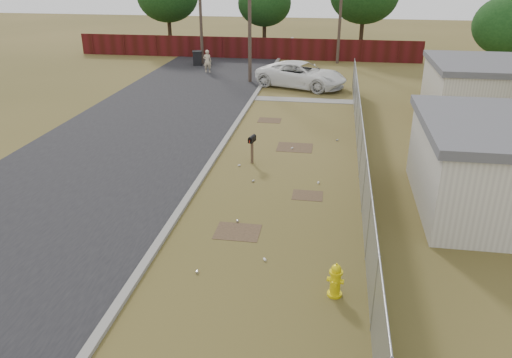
% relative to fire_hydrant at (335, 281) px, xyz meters
% --- Properties ---
extents(ground, '(120.00, 120.00, 0.00)m').
position_rel_fire_hydrant_xyz_m(ground, '(-2.25, 7.79, -0.44)').
color(ground, brown).
rests_on(ground, ground).
extents(street, '(15.10, 60.00, 0.12)m').
position_rel_fire_hydrant_xyz_m(street, '(-9.01, 15.84, -0.43)').
color(street, black).
rests_on(street, ground).
extents(chainlink_fence, '(0.10, 27.06, 2.02)m').
position_rel_fire_hydrant_xyz_m(chainlink_fence, '(0.87, 8.82, 0.35)').
color(chainlink_fence, gray).
rests_on(chainlink_fence, ground).
extents(privacy_fence, '(30.00, 0.12, 1.80)m').
position_rel_fire_hydrant_xyz_m(privacy_fence, '(-8.25, 32.79, 0.46)').
color(privacy_fence, '#480F11').
rests_on(privacy_fence, ground).
extents(utility_poles, '(12.60, 8.24, 9.00)m').
position_rel_fire_hydrant_xyz_m(utility_poles, '(-5.91, 28.46, 4.25)').
color(utility_poles, '#4F4035').
rests_on(utility_poles, ground).
extents(horizon_trees, '(33.32, 31.94, 7.78)m').
position_rel_fire_hydrant_xyz_m(horizon_trees, '(-1.41, 31.35, 4.19)').
color(horizon_trees, '#322416').
rests_on(horizon_trees, ground).
extents(fire_hydrant, '(0.45, 0.46, 0.95)m').
position_rel_fire_hydrant_xyz_m(fire_hydrant, '(0.00, 0.00, 0.00)').
color(fire_hydrant, yellow).
rests_on(fire_hydrant, ground).
extents(mailbox, '(0.29, 0.53, 1.21)m').
position_rel_fire_hydrant_xyz_m(mailbox, '(-3.56, 8.62, 0.52)').
color(mailbox, brown).
rests_on(mailbox, ground).
extents(pickup_truck, '(6.61, 4.68, 1.67)m').
position_rel_fire_hydrant_xyz_m(pickup_truck, '(-2.57, 22.70, 0.39)').
color(pickup_truck, white).
rests_on(pickup_truck, ground).
extents(pedestrian, '(0.64, 0.43, 1.70)m').
position_rel_fire_hydrant_xyz_m(pedestrian, '(-9.97, 26.44, 0.41)').
color(pedestrian, beige).
rests_on(pedestrian, ground).
extents(trash_bin, '(0.91, 0.90, 1.15)m').
position_rel_fire_hydrant_xyz_m(trash_bin, '(-11.49, 29.11, 0.15)').
color(trash_bin, black).
rests_on(trash_bin, ground).
extents(scattered_litter, '(4.10, 11.74, 0.07)m').
position_rel_fire_hydrant_xyz_m(scattered_litter, '(-2.37, 6.19, -0.40)').
color(scattered_litter, silver).
rests_on(scattered_litter, ground).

